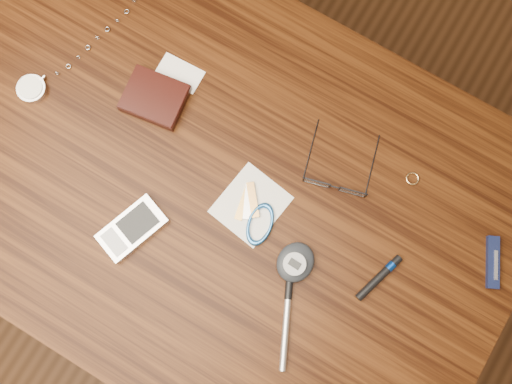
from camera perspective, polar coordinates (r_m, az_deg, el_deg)
ground at (r=1.67m, az=-2.18°, el=-4.37°), size 3.80×3.80×0.00m
desk at (r=1.03m, az=-3.53°, el=-0.46°), size 1.00×0.70×0.75m
wallet_and_card at (r=0.97m, az=-10.05°, el=9.32°), size 0.11×0.13×0.02m
eyeglasses at (r=0.92m, az=7.95°, el=0.83°), size 0.13×0.13×0.02m
gold_ring at (r=0.96m, az=15.38°, el=1.30°), size 0.03×0.03×0.00m
pocket_watch at (r=1.03m, az=-21.02°, el=10.16°), size 0.10×0.37×0.02m
pda_phone at (r=0.93m, az=-12.29°, el=-3.60°), size 0.09×0.12×0.02m
pedometer at (r=0.90m, az=3.96°, el=-7.03°), size 0.06×0.07×0.03m
notepad_keys at (r=0.91m, az=-0.05°, el=-2.29°), size 0.12×0.12×0.01m
pocket_knife at (r=0.98m, az=22.60°, el=-6.51°), size 0.05×0.08×0.01m
silver_pen at (r=0.90m, az=3.07°, el=-12.45°), size 0.07×0.13×0.01m
black_blue_pen at (r=0.92m, az=12.33°, el=-8.24°), size 0.04×0.09×0.01m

